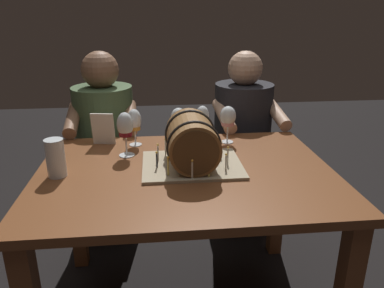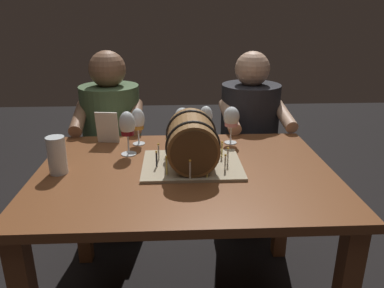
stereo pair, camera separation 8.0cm
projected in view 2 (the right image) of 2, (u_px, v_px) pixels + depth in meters
The scene contains 11 objects.
dining_table at pixel (185, 193), 1.60m from camera, with size 1.23×0.91×0.72m.
barrel_cake at pixel (192, 143), 1.56m from camera, with size 0.42×0.33×0.23m.
wine_glass_white at pixel (183, 119), 1.88m from camera, with size 0.08×0.08×0.17m.
wine_glass_rose at pixel (231, 118), 1.83m from camera, with size 0.08×0.08×0.19m.
wine_glass_red at pixel (127, 126), 1.68m from camera, with size 0.07×0.07×0.20m.
wine_glass_empty at pixel (206, 116), 1.85m from camera, with size 0.07×0.07×0.18m.
wine_glass_amber at pixel (138, 121), 1.82m from camera, with size 0.07×0.07×0.18m.
beer_pint at pixel (57, 157), 1.51m from camera, with size 0.07×0.07×0.15m.
menu_card at pixel (107, 128), 1.84m from camera, with size 0.11×0.01×0.16m, color silver.
person_seated_left at pixel (114, 153), 2.28m from camera, with size 0.39×0.48×1.14m.
person_seated_right at pixel (248, 151), 2.32m from camera, with size 0.40×0.49×1.13m.
Camera 2 is at (-0.04, -1.43, 1.36)m, focal length 35.04 mm.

